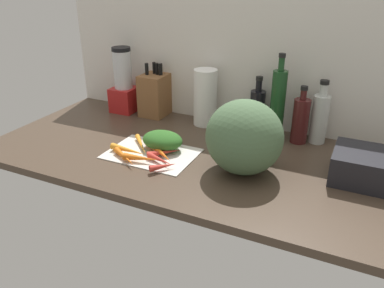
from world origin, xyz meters
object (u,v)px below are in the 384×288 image
(carrot_8, at_px, (160,160))
(knife_block, at_px, (156,94))
(carrot_3, at_px, (163,166))
(carrot_6, at_px, (141,144))
(bottle_2, at_px, (300,120))
(bottle_3, at_px, (320,117))
(carrot_4, at_px, (153,144))
(bottle_1, at_px, (278,104))
(cutting_board, at_px, (152,153))
(winter_squash, at_px, (244,137))
(carrot_2, at_px, (141,158))
(blender_appliance, at_px, (124,84))
(carrot_0, at_px, (164,152))
(dish_rack, at_px, (371,168))
(carrot_5, at_px, (160,152))
(paper_towel_roll, at_px, (205,98))
(carrot_7, at_px, (128,150))
(bottle_0, at_px, (257,110))
(carrot_1, at_px, (125,157))

(carrot_8, xyz_separation_m, knife_block, (-0.28, 0.46, 0.08))
(carrot_3, xyz_separation_m, carrot_6, (-0.18, 0.13, -0.00))
(bottle_2, relative_size, bottle_3, 0.91)
(carrot_4, distance_m, bottle_1, 0.55)
(cutting_board, xyz_separation_m, carrot_3, (0.11, -0.10, 0.02))
(winter_squash, height_order, knife_block, winter_squash)
(carrot_2, height_order, blender_appliance, blender_appliance)
(carrot_3, bearing_deg, carrot_0, 116.73)
(carrot_6, height_order, bottle_1, bottle_1)
(bottle_2, bearing_deg, dish_rack, -37.94)
(carrot_3, distance_m, carrot_5, 0.11)
(carrot_6, bearing_deg, paper_towel_roll, 70.22)
(carrot_6, distance_m, carrot_7, 0.08)
(carrot_6, bearing_deg, carrot_2, -58.51)
(carrot_4, bearing_deg, carrot_5, -36.77)
(carrot_3, height_order, winter_squash, winter_squash)
(cutting_board, height_order, carrot_4, carrot_4)
(carrot_3, relative_size, bottle_0, 0.40)
(carrot_5, xyz_separation_m, bottle_1, (0.36, 0.37, 0.13))
(winter_squash, bearing_deg, dish_rack, 15.70)
(carrot_2, distance_m, bottle_1, 0.61)
(carrot_8, bearing_deg, dish_rack, 15.66)
(carrot_3, relative_size, bottle_1, 0.27)
(carrot_1, distance_m, bottle_0, 0.63)
(paper_towel_roll, bearing_deg, knife_block, 176.36)
(carrot_0, height_order, carrot_7, carrot_7)
(carrot_4, distance_m, knife_block, 0.43)
(bottle_2, bearing_deg, knife_block, 177.18)
(carrot_0, distance_m, bottle_2, 0.58)
(carrot_0, bearing_deg, paper_towel_roll, 89.15)
(carrot_2, distance_m, blender_appliance, 0.61)
(carrot_8, height_order, bottle_2, bottle_2)
(carrot_2, xyz_separation_m, knife_block, (-0.22, 0.49, 0.08))
(carrot_8, distance_m, bottle_1, 0.55)
(carrot_8, height_order, bottle_3, bottle_3)
(carrot_0, relative_size, carrot_7, 0.85)
(carrot_2, bearing_deg, cutting_board, 92.69)
(carrot_2, bearing_deg, knife_block, 113.79)
(bottle_0, height_order, bottle_1, bottle_1)
(paper_towel_roll, distance_m, bottle_2, 0.44)
(carrot_6, bearing_deg, carrot_1, -87.11)
(carrot_7, height_order, paper_towel_roll, paper_towel_roll)
(paper_towel_roll, relative_size, bottle_3, 0.97)
(cutting_board, distance_m, bottle_1, 0.56)
(winter_squash, xyz_separation_m, bottle_0, (-0.07, 0.39, -0.04))
(carrot_4, xyz_separation_m, paper_towel_roll, (0.08, 0.35, 0.10))
(cutting_board, xyz_separation_m, carrot_7, (-0.08, -0.05, 0.02))
(bottle_2, bearing_deg, carrot_1, -140.22)
(bottle_1, relative_size, dish_rack, 1.44)
(cutting_board, relative_size, carrot_6, 1.99)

